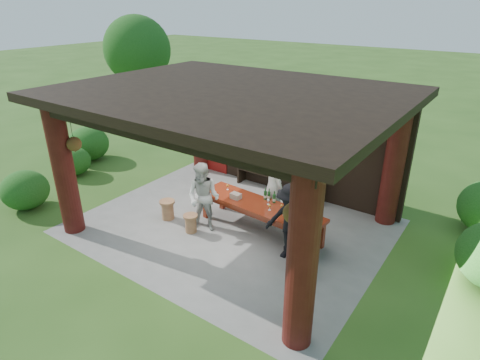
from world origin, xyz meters
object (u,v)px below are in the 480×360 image
Objects in this scene: host at (273,186)px; guest_woman at (204,197)px; napkin_basket at (236,196)px; guest_man at (290,223)px; tasting_table at (260,209)px; stool_far_left at (168,209)px; stool_near_right at (298,262)px; stool_near_left at (191,223)px; wine_shelf at (280,154)px.

host reaches higher than guest_woman.
guest_woman reaches higher than napkin_basket.
host is 7.45× the size of napkin_basket.
guest_man is (2.34, 0.12, 0.02)m from guest_woman.
guest_man is (1.18, -1.24, -0.07)m from host.
tasting_table is 2.51m from stool_far_left.
tasting_table is at bearing 6.28° from napkin_basket.
napkin_basket is at bearing 36.39° from guest_woman.
host reaches higher than stool_far_left.
stool_near_right is at bearing -30.91° from tasting_table.
napkin_basket is (0.53, 0.62, -0.06)m from guest_woman.
guest_man is (1.13, -0.58, 0.27)m from tasting_table.
host is (2.28, 1.54, 0.69)m from stool_far_left.
napkin_basket reaches higher than stool_far_left.
tasting_table is 1.84m from stool_near_right.
stool_near_left is 2.27m from host.
stool_far_left is 1.90m from napkin_basket.
tasting_table is at bearing 20.43° from stool_far_left.
guest_woman is at bearing 59.71° from stool_near_left.
guest_man is (3.46, 0.29, 0.62)m from stool_far_left.
stool_near_right is at bearing -20.83° from napkin_basket.
stool_far_left reaches higher than stool_near_right.
guest_man reaches higher than tasting_table.
stool_near_right is 2.84m from guest_woman.
wine_shelf is 1.73m from host.
stool_near_right is (1.54, -0.92, -0.39)m from tasting_table.
wine_shelf reaches higher than guest_man.
napkin_basket is (0.71, 0.94, 0.57)m from stool_near_left.
wine_shelf is 6.15× the size of stool_near_right.
wine_shelf is 2.99m from guest_woman.
napkin_basket is at bearing -173.72° from tasting_table.
guest_woman is (-1.16, -1.37, -0.09)m from host.
host reaches higher than stool_near_left.
host is at bearing 49.47° from napkin_basket.
tasting_table is at bearing 153.55° from guest_man.
stool_near_left is (-0.65, -3.25, -0.98)m from wine_shelf.
wine_shelf is at bearing 67.45° from guest_woman.
stool_near_left is 1.04× the size of stool_near_right.
stool_near_right is 0.25× the size of guest_man.
stool_far_left is (-1.58, -3.10, -0.95)m from wine_shelf.
wine_shelf is at bearing 91.48° from napkin_basket.
stool_near_left is 2.94m from stool_near_right.
tasting_table is 1.77m from stool_near_left.
guest_woman is (0.18, 0.31, 0.63)m from stool_near_left.
tasting_table is 7.42× the size of stool_near_right.
host is (-0.05, 0.67, 0.34)m from tasting_table.
wine_shelf is at bearing 108.47° from tasting_table.
guest_woman reaches higher than stool_far_left.
stool_near_right is 2.37m from host.
wine_shelf is at bearing 124.29° from guest_man.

